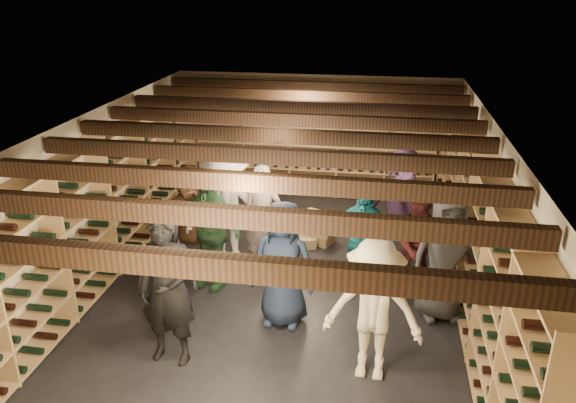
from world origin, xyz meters
The scene contains 22 objects.
ground centered at (0.00, 0.00, 0.00)m, with size 8.00×8.00×0.00m, color black.
walls centered at (0.00, 0.00, 1.20)m, with size 5.52×8.02×2.40m.
ceiling centered at (0.00, 0.00, 2.40)m, with size 5.50×8.00×0.01m, color beige.
ceiling_joists centered at (0.00, 0.00, 2.26)m, with size 5.40×7.12×0.18m.
wine_rack_left centered at (-2.57, 0.00, 1.08)m, with size 0.32×7.50×2.15m.
wine_rack_right centered at (2.57, 0.00, 1.08)m, with size 0.32×7.50×2.15m.
wine_rack_back centered at (0.00, 3.83, 1.07)m, with size 4.70×0.30×2.15m.
crate_stack_left centered at (0.35, 1.62, 0.26)m, with size 0.59×0.50×0.51m.
crate_stack_right centered at (-0.28, 1.30, 0.17)m, with size 0.50×0.33×0.34m.
crate_loose centered at (0.09, 1.41, 0.09)m, with size 0.50×0.33×0.17m, color #A58157.
person_0 centered at (-1.25, -1.02, 0.76)m, with size 0.75×0.49×1.53m, color black.
person_1 centered at (-0.95, -1.74, 0.91)m, with size 0.66×0.44×1.82m, color black.
person_3 centered at (1.32, -1.66, 0.83)m, with size 1.08×0.62×1.67m, color beige.
person_4 centered at (1.13, 0.08, 0.82)m, with size 0.96×0.40×1.64m, color #156676.
person_5 centered at (-1.45, 0.54, 0.80)m, with size 1.48×0.47×1.60m, color brown.
person_6 centered at (0.18, -0.78, 0.83)m, with size 0.81×0.53×1.66m, color #1B263F.
person_7 centered at (-0.35, 0.51, 0.83)m, with size 0.61×0.40×1.66m, color gray.
person_8 centered at (1.91, 0.18, 0.77)m, with size 0.75×0.58×1.54m, color #461919.
person_9 centered at (-0.90, 0.51, 0.94)m, with size 1.22×0.70×1.89m, color beige.
person_10 centered at (-0.98, -0.03, 0.88)m, with size 1.03×0.43×1.75m, color #284B2C.
person_11 centered at (1.69, 1.30, 0.90)m, with size 1.67×0.53×1.80m, color #895C9A.
person_12 centered at (2.18, -0.31, 0.87)m, with size 0.85×0.55×1.73m, color #38383D.
Camera 1 is at (1.27, -6.86, 4.16)m, focal length 35.00 mm.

